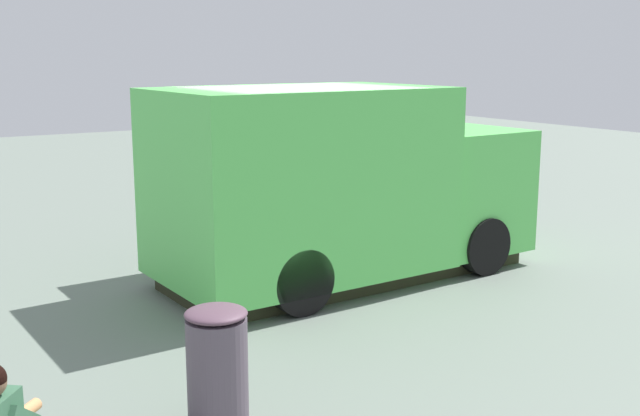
{
  "coord_description": "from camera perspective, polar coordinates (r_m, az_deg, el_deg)",
  "views": [
    {
      "loc": [
        -4.84,
        -8.3,
        2.85
      ],
      "look_at": [
        0.28,
        -0.17,
        0.92
      ],
      "focal_mm": 43.64,
      "sensor_mm": 36.0,
      "label": 1
    }
  ],
  "objects": [
    {
      "name": "ground_plane",
      "position": [
        10.02,
        -1.88,
        -5.2
      ],
      "size": [
        40.0,
        40.0,
        0.0
      ],
      "primitive_type": "plane",
      "color": "slate"
    },
    {
      "name": "food_truck",
      "position": [
        9.83,
        1.37,
        1.4
      ],
      "size": [
        4.94,
        2.81,
        2.44
      ],
      "color": "#5BD05A",
      "rests_on": "ground_plane"
    },
    {
      "name": "planter_flowering_near",
      "position": [
        13.27,
        14.06,
        -0.13
      ],
      "size": [
        0.45,
        0.45,
        0.59
      ],
      "color": "#9F9E8A",
      "rests_on": "ground_plane"
    },
    {
      "name": "planter_flowering_far",
      "position": [
        15.96,
        2.55,
        2.22
      ],
      "size": [
        0.46,
        0.46,
        0.63
      ],
      "color": "#BA7846",
      "rests_on": "ground_plane"
    },
    {
      "name": "trash_bin",
      "position": [
        6.18,
        -7.54,
        -11.33
      ],
      "size": [
        0.49,
        0.49,
        0.95
      ],
      "color": "#554956",
      "rests_on": "ground_plane"
    }
  ]
}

